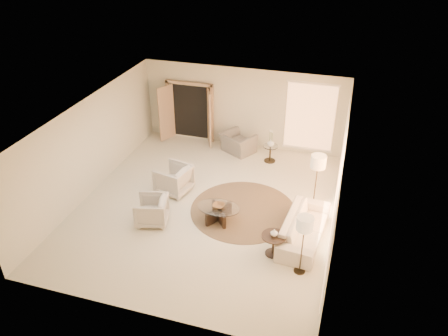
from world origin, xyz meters
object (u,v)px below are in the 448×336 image
(floor_lamp_near, at_px, (318,164))
(armchair_right, at_px, (152,209))
(accent_chair, at_px, (238,140))
(floor_lamp_far, at_px, (305,226))
(sofa, at_px, (304,228))
(side_vase, at_px, (271,143))
(end_vase, at_px, (274,233))
(coffee_table, at_px, (219,212))
(bowl, at_px, (219,206))
(side_table, at_px, (270,152))
(armchair_left, at_px, (174,178))
(end_table, at_px, (273,241))

(floor_lamp_near, bearing_deg, armchair_right, -155.44)
(accent_chair, distance_m, floor_lamp_far, 6.05)
(sofa, xyz_separation_m, side_vase, (-1.62, 3.69, 0.34))
(armchair_right, relative_size, end_vase, 4.45)
(coffee_table, relative_size, bowl, 3.84)
(side_table, xyz_separation_m, side_vase, (0.00, -0.00, 0.34))
(armchair_left, height_order, side_table, armchair_left)
(accent_chair, height_order, floor_lamp_far, floor_lamp_far)
(sofa, bearing_deg, end_table, 147.15)
(armchair_left, bearing_deg, sofa, 87.42)
(coffee_table, relative_size, floor_lamp_near, 0.73)
(coffee_table, distance_m, floor_lamp_near, 2.94)
(sofa, relative_size, coffee_table, 1.89)
(sofa, height_order, floor_lamp_far, floor_lamp_far)
(side_table, xyz_separation_m, end_vase, (0.98, -4.50, 0.31))
(armchair_right, height_order, side_table, armchair_right)
(armchair_right, distance_m, accent_chair, 4.64)
(side_vase, bearing_deg, end_table, -77.65)
(end_table, bearing_deg, side_vase, 102.35)
(end_table, height_order, bowl, end_table)
(bowl, bearing_deg, floor_lamp_far, -29.30)
(floor_lamp_near, height_order, end_vase, floor_lamp_near)
(coffee_table, xyz_separation_m, side_table, (0.68, 3.58, 0.07))
(coffee_table, relative_size, floor_lamp_far, 0.79)
(floor_lamp_near, height_order, side_vase, floor_lamp_near)
(end_table, xyz_separation_m, floor_lamp_near, (0.71, 2.19, 1.05))
(end_table, height_order, end_vase, end_vase)
(bowl, bearing_deg, end_table, -28.87)
(side_table, relative_size, bowl, 1.78)
(coffee_table, distance_m, bowl, 0.20)
(sofa, relative_size, bowl, 7.25)
(sofa, height_order, floor_lamp_near, floor_lamp_near)
(sofa, xyz_separation_m, side_table, (-1.62, 3.69, 0.00))
(accent_chair, distance_m, side_vase, 1.26)
(armchair_right, distance_m, bowl, 1.78)
(end_table, distance_m, floor_lamp_far, 1.25)
(accent_chair, relative_size, floor_lamp_far, 0.67)
(side_table, height_order, floor_lamp_far, floor_lamp_far)
(side_table, height_order, bowl, side_table)
(armchair_left, distance_m, armchair_right, 1.55)
(coffee_table, distance_m, side_vase, 3.67)
(sofa, relative_size, side_vase, 10.00)
(sofa, height_order, bowl, sofa)
(armchair_right, height_order, coffee_table, armchair_right)
(armchair_left, xyz_separation_m, end_vase, (3.35, -1.89, 0.19))
(sofa, xyz_separation_m, bowl, (-2.29, 0.11, 0.13))
(sofa, distance_m, armchair_left, 4.13)
(accent_chair, bearing_deg, floor_lamp_near, 167.68)
(floor_lamp_far, bearing_deg, coffee_table, 150.70)
(floor_lamp_far, distance_m, bowl, 2.86)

